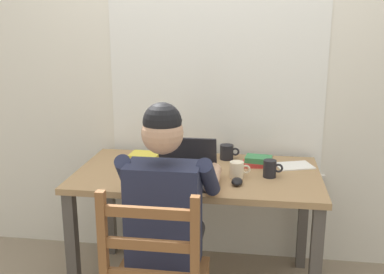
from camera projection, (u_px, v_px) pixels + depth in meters
The scene contains 11 objects.
back_wall at pixel (207, 69), 2.95m from camera, with size 6.00×0.08×2.60m.
desk at pixel (198, 187), 2.68m from camera, with size 1.41×0.76×0.75m.
seated_person at pixel (168, 211), 2.24m from camera, with size 0.50×0.60×1.26m.
laptop at pixel (185, 171), 2.49m from camera, with size 0.33×0.30×0.23m.
computer_mouse at pixel (237, 182), 2.44m from camera, with size 0.06×0.10×0.03m, color black.
coffee_mug_white at pixel (237, 170), 2.54m from camera, with size 0.12×0.08×0.09m.
coffee_mug_dark at pixel (227, 152), 2.87m from camera, with size 0.12×0.08×0.09m.
coffee_mug_spare at pixel (270, 169), 2.55m from camera, with size 0.11×0.07×0.10m.
book_stack_main at pixel (144, 158), 2.79m from camera, with size 0.19×0.16×0.07m.
book_stack_side at pixel (258, 161), 2.75m from camera, with size 0.18×0.13×0.06m.
paper_pile_near_laptop at pixel (294, 166), 2.74m from camera, with size 0.21×0.15×0.01m, color white.
Camera 1 is at (0.32, -2.49, 1.62)m, focal length 42.69 mm.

